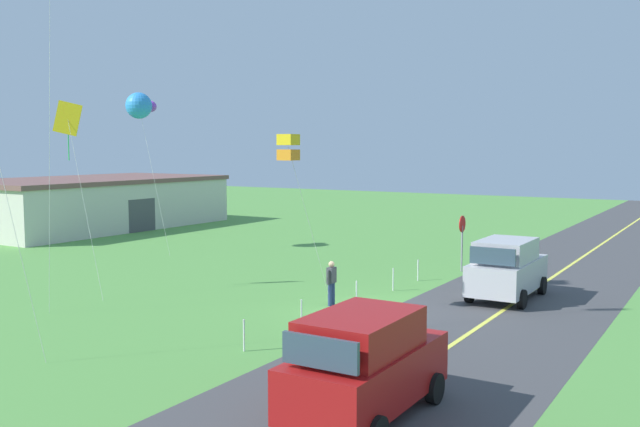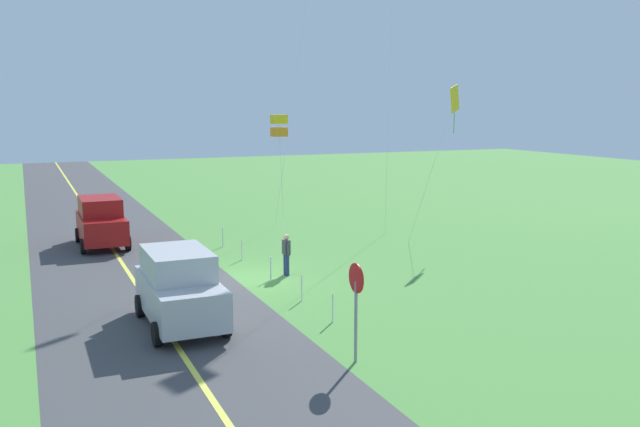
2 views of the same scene
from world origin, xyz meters
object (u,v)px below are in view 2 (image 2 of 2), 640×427
object	(u,v)px
kite_pink_drift	(454,101)
person_adult_near	(286,253)
car_parked_west_near	(101,221)
car_suv_foreground	(179,287)
kite_red_low	(279,126)
stop_sign	(356,293)

from	to	relation	value
kite_pink_drift	person_adult_near	bearing A→B (deg)	-71.32
car_parked_west_near	car_suv_foreground	bearing A→B (deg)	3.63
kite_red_low	kite_pink_drift	xyz separation A→B (m)	(-1.29, 9.22, 1.00)
kite_red_low	kite_pink_drift	size ratio (longest dim) A/B	0.82
person_adult_near	kite_pink_drift	world-z (taller)	kite_pink_drift
car_suv_foreground	stop_sign	xyz separation A→B (m)	(4.68, 3.43, 0.65)
stop_sign	kite_red_low	distance (m)	11.86
car_suv_foreground	kite_pink_drift	size ratio (longest dim) A/B	0.59
stop_sign	kite_red_low	xyz separation A→B (m)	(-11.03, 2.07, 3.82)
car_suv_foreground	car_parked_west_near	bearing A→B (deg)	-176.37
person_adult_near	kite_red_low	size ratio (longest dim) A/B	0.26
car_suv_foreground	kite_pink_drift	xyz separation A→B (m)	(-7.65, 14.71, 5.46)
person_adult_near	kite_red_low	world-z (taller)	kite_red_low
car_parked_west_near	kite_red_low	bearing A→B (deg)	43.65
person_adult_near	kite_pink_drift	bearing A→B (deg)	-54.25
car_suv_foreground	car_parked_west_near	world-z (taller)	same
car_parked_west_near	person_adult_near	xyz separation A→B (m)	(8.61, 5.83, -0.29)
car_suv_foreground	person_adult_near	distance (m)	6.65
stop_sign	car_parked_west_near	bearing A→B (deg)	-166.46
kite_red_low	car_parked_west_near	bearing A→B (deg)	-136.35
person_adult_near	kite_pink_drift	distance (m)	11.75
car_parked_west_near	kite_red_low	distance (m)	10.19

